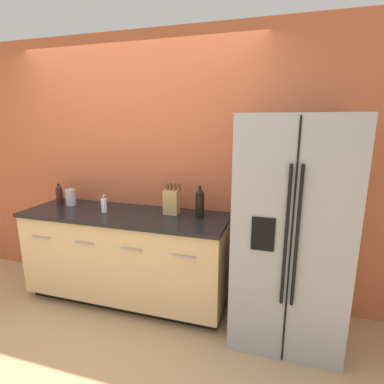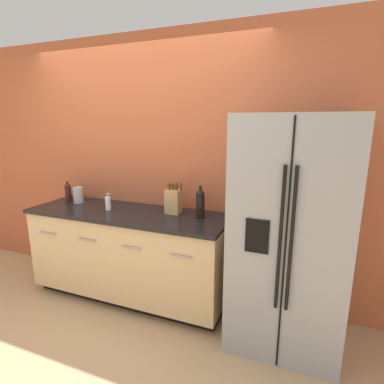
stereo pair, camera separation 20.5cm
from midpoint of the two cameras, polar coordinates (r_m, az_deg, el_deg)
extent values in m
plane|color=tan|center=(2.76, -20.53, -27.41)|extent=(14.00, 14.00, 0.00)
cube|color=#BC5B38|center=(3.17, -7.33, 4.76)|extent=(10.00, 0.05, 2.60)
cube|color=black|center=(3.34, -9.33, -17.83)|extent=(1.93, 0.54, 0.09)
cube|color=#E0B77F|center=(3.11, -10.01, -11.22)|extent=(1.97, 0.62, 0.79)
cube|color=black|center=(2.96, -10.45, -4.03)|extent=(2.00, 0.64, 0.03)
cylinder|color=#99999E|center=(3.22, -24.18, -7.21)|extent=(0.20, 0.01, 0.01)
cylinder|color=#99999E|center=(2.92, -17.53, -8.74)|extent=(0.20, 0.01, 0.01)
cylinder|color=#99999E|center=(2.66, -9.40, -10.45)|extent=(0.20, 0.01, 0.01)
cylinder|color=#99999E|center=(2.47, 0.32, -12.20)|extent=(0.20, 0.01, 0.01)
cube|color=#9E9EA0|center=(2.50, 20.23, -7.55)|extent=(0.84, 0.73, 1.82)
cube|color=black|center=(2.16, 19.96, -10.87)|extent=(0.01, 0.01, 1.78)
cylinder|color=black|center=(2.11, 19.18, -8.68)|extent=(0.02, 0.02, 1.00)
cylinder|color=black|center=(2.11, 21.10, -8.84)|extent=(0.02, 0.02, 1.00)
cube|color=black|center=(2.13, 15.03, -8.18)|extent=(0.16, 0.01, 0.24)
cube|color=tan|center=(2.82, -1.52, -1.87)|extent=(0.14, 0.11, 0.23)
cylinder|color=brown|center=(2.82, -2.12, 1.12)|extent=(0.02, 0.03, 0.06)
cylinder|color=brown|center=(2.79, -2.39, 1.03)|extent=(0.02, 0.03, 0.07)
cylinder|color=brown|center=(2.80, -1.41, 1.10)|extent=(0.02, 0.03, 0.07)
cylinder|color=brown|center=(2.77, -1.67, 1.01)|extent=(0.01, 0.03, 0.07)
cylinder|color=brown|center=(2.79, -0.70, 1.15)|extent=(0.01, 0.03, 0.08)
cylinder|color=brown|center=(2.76, -0.95, 0.88)|extent=(0.02, 0.03, 0.06)
cylinder|color=brown|center=(2.77, 0.02, 1.06)|extent=(0.02, 0.03, 0.07)
cylinder|color=black|center=(2.70, 3.76, -2.83)|extent=(0.08, 0.08, 0.21)
sphere|color=black|center=(2.67, 3.80, -0.41)|extent=(0.08, 0.08, 0.08)
cylinder|color=black|center=(2.66, 3.81, 0.04)|extent=(0.03, 0.03, 0.07)
cylinder|color=black|center=(2.65, 3.82, 0.97)|extent=(0.03, 0.03, 0.02)
cylinder|color=white|center=(3.03, -13.84, -2.15)|extent=(0.05, 0.05, 0.13)
cylinder|color=#B2B2B5|center=(3.01, -13.93, -0.62)|extent=(0.02, 0.02, 0.04)
cylinder|color=#B2B2B5|center=(2.99, -13.70, -0.32)|extent=(0.03, 0.01, 0.01)
cylinder|color=#3D1914|center=(3.50, -20.97, -0.42)|extent=(0.07, 0.07, 0.15)
sphere|color=#3D1914|center=(3.48, -21.09, 0.98)|extent=(0.06, 0.06, 0.06)
cylinder|color=#3D1914|center=(3.48, -21.11, 1.21)|extent=(0.02, 0.02, 0.05)
cylinder|color=black|center=(3.47, -21.15, 1.73)|extent=(0.02, 0.02, 0.01)
cylinder|color=#B7B7BA|center=(3.40, -19.24, -0.65)|extent=(0.10, 0.10, 0.15)
cylinder|color=#B7B7BA|center=(3.38, -19.35, 0.72)|extent=(0.11, 0.11, 0.01)
sphere|color=#B7B7BA|center=(3.38, -19.36, 0.92)|extent=(0.02, 0.02, 0.02)
camera|label=1|loc=(0.10, -87.75, 0.53)|focal=28.00mm
camera|label=2|loc=(0.10, 92.25, -0.53)|focal=28.00mm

